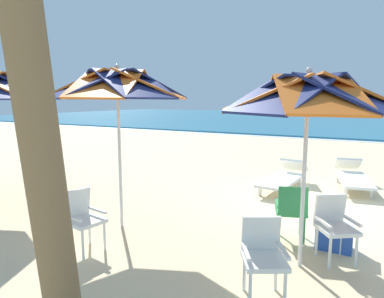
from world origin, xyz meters
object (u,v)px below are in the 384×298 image
(beach_umbrella_0, at_px, (308,96))
(sun_lounger_0, at_px, (353,176))
(plastic_chair_0, at_px, (291,209))
(plastic_chair_2, at_px, (334,223))
(plastic_chair_1, at_px, (263,253))
(beach_umbrella_1, at_px, (117,86))
(plastic_chair_3, at_px, (82,216))
(cooler_box, at_px, (334,235))
(sun_lounger_1, at_px, (284,177))

(beach_umbrella_0, distance_m, sun_lounger_0, 4.92)
(plastic_chair_0, distance_m, plastic_chair_2, 0.71)
(plastic_chair_0, height_order, plastic_chair_1, same)
(beach_umbrella_1, bearing_deg, plastic_chair_3, -83.58)
(beach_umbrella_0, bearing_deg, cooler_box, 65.87)
(beach_umbrella_0, xyz_separation_m, plastic_chair_1, (-0.23, -0.88, -1.66))
(cooler_box, bearing_deg, plastic_chair_3, -150.97)
(plastic_chair_1, height_order, sun_lounger_0, plastic_chair_1)
(beach_umbrella_0, distance_m, plastic_chair_0, 1.84)
(plastic_chair_3, bearing_deg, sun_lounger_0, 60.29)
(plastic_chair_0, distance_m, sun_lounger_0, 3.86)
(plastic_chair_1, relative_size, plastic_chair_2, 1.00)
(sun_lounger_1, bearing_deg, plastic_chair_2, -66.37)
(plastic_chair_0, distance_m, cooler_box, 0.68)
(plastic_chair_3, distance_m, cooler_box, 3.58)
(beach_umbrella_0, xyz_separation_m, cooler_box, (0.33, 0.74, -1.96))
(plastic_chair_0, distance_m, plastic_chair_3, 3.04)
(sun_lounger_1, bearing_deg, beach_umbrella_0, -73.66)
(beach_umbrella_1, relative_size, cooler_box, 5.33)
(plastic_chair_0, relative_size, sun_lounger_0, 0.39)
(plastic_chair_1, bearing_deg, plastic_chair_0, 91.66)
(sun_lounger_0, relative_size, cooler_box, 4.45)
(beach_umbrella_0, xyz_separation_m, plastic_chair_0, (-0.28, 0.74, -1.66))
(beach_umbrella_0, bearing_deg, plastic_chair_3, -160.46)
(plastic_chair_1, xyz_separation_m, cooler_box, (0.56, 1.62, -0.30))
(plastic_chair_2, xyz_separation_m, sun_lounger_0, (0.02, 4.12, -0.22))
(cooler_box, bearing_deg, plastic_chair_2, -87.34)
(plastic_chair_3, bearing_deg, plastic_chair_2, 24.04)
(beach_umbrella_0, height_order, plastic_chair_0, beach_umbrella_0)
(plastic_chair_2, height_order, sun_lounger_0, plastic_chair_2)
(beach_umbrella_1, distance_m, plastic_chair_3, 2.06)
(plastic_chair_3, bearing_deg, plastic_chair_0, 34.53)
(plastic_chair_1, height_order, beach_umbrella_1, beach_umbrella_1)
(plastic_chair_1, height_order, plastic_chair_3, same)
(plastic_chair_0, xyz_separation_m, beach_umbrella_1, (-2.61, -0.78, 1.82))
(beach_umbrella_0, relative_size, sun_lounger_0, 1.12)
(sun_lounger_0, bearing_deg, plastic_chair_3, -119.71)
(cooler_box, bearing_deg, plastic_chair_1, -109.22)
(plastic_chair_0, relative_size, plastic_chair_2, 1.00)
(beach_umbrella_1, relative_size, plastic_chair_3, 3.08)
(plastic_chair_2, relative_size, plastic_chair_3, 1.00)
(beach_umbrella_0, distance_m, sun_lounger_1, 4.24)
(beach_umbrella_0, distance_m, plastic_chair_3, 3.39)
(plastic_chair_1, xyz_separation_m, plastic_chair_3, (-2.55, -0.11, 0.00))
(beach_umbrella_0, relative_size, plastic_chair_3, 2.88)
(cooler_box, bearing_deg, sun_lounger_1, 115.75)
(plastic_chair_2, height_order, sun_lounger_1, plastic_chair_2)
(beach_umbrella_0, xyz_separation_m, plastic_chair_2, (0.35, 0.41, -1.66))
(sun_lounger_0, distance_m, sun_lounger_1, 1.68)
(plastic_chair_0, height_order, sun_lounger_1, plastic_chair_0)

